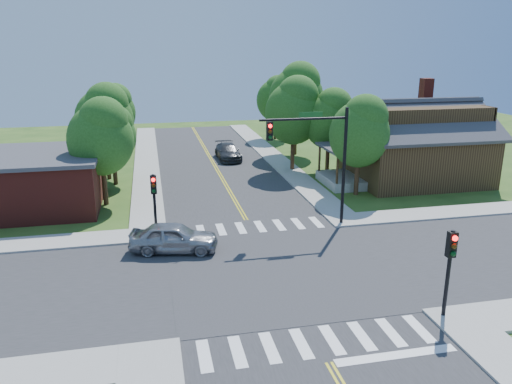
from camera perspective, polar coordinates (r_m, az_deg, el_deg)
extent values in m
plane|color=#2A4D18|center=(24.75, 2.26, -9.07)|extent=(100.00, 100.00, 0.00)
cube|color=#2D2D30|center=(24.74, 2.26, -9.03)|extent=(10.00, 90.00, 0.04)
cube|color=#2D2D30|center=(24.74, 2.26, -9.02)|extent=(90.00, 10.00, 0.04)
cube|color=#2D2D30|center=(24.75, 2.26, -9.07)|extent=(10.20, 10.20, 0.06)
cube|color=#9E9B93|center=(49.21, 1.96, 4.07)|extent=(2.20, 40.00, 0.14)
cube|color=#9E9B93|center=(47.80, -12.41, 3.32)|extent=(2.20, 40.00, 0.14)
cube|color=white|center=(29.80, -8.61, -4.58)|extent=(0.45, 2.00, 0.01)
cube|color=white|center=(29.88, -6.30, -4.43)|extent=(0.45, 2.00, 0.01)
cube|color=white|center=(30.01, -4.02, -4.28)|extent=(0.45, 2.00, 0.01)
cube|color=white|center=(30.19, -1.76, -4.11)|extent=(0.45, 2.00, 0.01)
cube|color=white|center=(30.41, 0.47, -3.95)|extent=(0.45, 2.00, 0.01)
cube|color=white|center=(30.68, 2.66, -3.78)|extent=(0.45, 2.00, 0.01)
cube|color=white|center=(30.99, 4.81, -3.61)|extent=(0.45, 2.00, 0.01)
cube|color=white|center=(31.35, 6.92, -3.44)|extent=(0.45, 2.00, 0.01)
cube|color=white|center=(18.78, -5.92, -18.11)|extent=(0.45, 2.00, 0.01)
cube|color=white|center=(18.91, -2.12, -17.75)|extent=(0.45, 2.00, 0.01)
cube|color=white|center=(19.11, 1.59, -17.33)|extent=(0.45, 2.00, 0.01)
cube|color=white|center=(19.39, 5.19, -16.86)|extent=(0.45, 2.00, 0.01)
cube|color=white|center=(19.73, 8.66, -16.33)|extent=(0.45, 2.00, 0.01)
cube|color=white|center=(20.14, 11.99, -15.78)|extent=(0.45, 2.00, 0.01)
cube|color=white|center=(20.61, 15.15, -15.20)|extent=(0.45, 2.00, 0.01)
cube|color=white|center=(21.14, 18.15, -14.61)|extent=(0.45, 2.00, 0.01)
cube|color=yellow|center=(49.33, -5.42, 4.01)|extent=(0.10, 37.50, 0.01)
cube|color=yellow|center=(49.35, -5.19, 4.02)|extent=(0.10, 37.50, 0.01)
cube|color=white|center=(19.40, 15.70, -17.61)|extent=(4.60, 0.45, 0.09)
cylinder|color=black|center=(30.27, 10.02, 2.74)|extent=(0.20, 0.20, 7.20)
cylinder|color=black|center=(28.82, 5.47, 8.31)|extent=(5.20, 0.14, 0.14)
cube|color=#19591E|center=(28.87, 6.28, 8.80)|extent=(1.40, 0.04, 0.30)
cube|color=black|center=(28.39, 1.56, 6.97)|extent=(0.34, 0.28, 1.05)
sphere|color=#FF0C0C|center=(28.17, 1.64, 7.55)|extent=(0.22, 0.22, 0.22)
sphere|color=#3F2605|center=(28.23, 1.64, 6.91)|extent=(0.22, 0.22, 0.22)
sphere|color=#05330F|center=(28.28, 1.63, 6.27)|extent=(0.22, 0.22, 0.22)
cylinder|color=black|center=(21.43, 21.08, -8.87)|extent=(0.16, 0.16, 3.80)
cube|color=black|center=(20.92, 21.45, -5.58)|extent=(0.34, 0.28, 1.05)
sphere|color=#FF0C0C|center=(20.68, 21.80, -4.94)|extent=(0.22, 0.22, 0.22)
sphere|color=#3F2605|center=(20.79, 21.70, -5.76)|extent=(0.22, 0.22, 0.22)
sphere|color=#05330F|center=(20.91, 21.61, -6.58)|extent=(0.22, 0.22, 0.22)
cylinder|color=black|center=(28.58, -11.48, -1.71)|extent=(0.16, 0.16, 3.80)
cube|color=black|center=(28.20, -11.64, 0.84)|extent=(0.34, 0.28, 1.05)
sphere|color=#FF0C0C|center=(27.96, -11.67, 1.37)|extent=(0.22, 0.22, 0.22)
sphere|color=#3F2605|center=(28.04, -11.63, 0.74)|extent=(0.22, 0.22, 0.22)
sphere|color=#05330F|center=(28.13, -11.59, 0.11)|extent=(0.22, 0.22, 0.22)
cube|color=black|center=(42.32, 17.71, 3.91)|extent=(10.00, 8.00, 4.00)
cube|color=#9E9B93|center=(39.99, 9.62, 1.32)|extent=(2.60, 4.50, 0.70)
cylinder|color=black|center=(37.49, 9.26, 2.29)|extent=(0.18, 0.18, 2.50)
cylinder|color=black|center=(41.13, 7.26, 3.64)|extent=(0.18, 0.18, 2.50)
cube|color=#38383D|center=(39.40, 9.80, 4.97)|extent=(2.80, 4.80, 0.18)
cube|color=maroon|center=(46.25, 18.47, 6.83)|extent=(0.90, 0.90, 7.11)
cube|color=maroon|center=(36.94, -25.14, 0.94)|extent=(10.00, 8.00, 3.50)
cube|color=#38383D|center=(36.53, -25.50, 3.73)|extent=(10.40, 8.40, 0.25)
cylinder|color=#382314|center=(37.30, 11.44, 1.75)|extent=(0.34, 0.34, 2.75)
ellipsoid|color=#214E16|center=(36.64, 11.72, 6.46)|extent=(4.34, 4.13, 4.78)
sphere|color=#214E16|center=(36.38, 12.40, 8.43)|extent=(3.19, 3.19, 3.19)
cylinder|color=#382314|center=(43.54, 8.17, 4.00)|extent=(0.34, 0.34, 2.71)
ellipsoid|color=#214E16|center=(42.98, 8.34, 8.00)|extent=(4.29, 4.07, 4.71)
sphere|color=#214E16|center=(42.74, 8.89, 9.67)|extent=(3.14, 3.14, 3.14)
cylinder|color=#382314|center=(50.38, 4.51, 6.23)|extent=(0.34, 0.34, 3.42)
ellipsoid|color=#214E16|center=(49.83, 4.61, 10.61)|extent=(5.40, 5.13, 5.94)
sphere|color=#214E16|center=(49.59, 5.06, 12.45)|extent=(3.96, 3.96, 3.96)
cylinder|color=#382314|center=(58.73, 2.18, 7.41)|extent=(0.34, 0.34, 2.74)
ellipsoid|color=#214E16|center=(58.32, 2.21, 10.42)|extent=(4.33, 4.11, 4.76)
sphere|color=#214E16|center=(58.08, 2.57, 11.68)|extent=(3.18, 3.18, 3.18)
cylinder|color=#382314|center=(35.82, -16.90, 0.76)|extent=(0.34, 0.34, 2.78)
ellipsoid|color=#214E16|center=(35.14, -17.33, 5.69)|extent=(4.38, 4.16, 4.82)
sphere|color=#214E16|center=(34.71, -17.05, 7.80)|extent=(3.21, 3.21, 3.21)
cylinder|color=#382314|center=(42.64, -16.56, 3.36)|extent=(0.34, 0.34, 2.94)
ellipsoid|color=#214E16|center=(42.05, -16.93, 7.78)|extent=(4.64, 4.41, 5.10)
sphere|color=#214E16|center=(41.65, -16.70, 9.65)|extent=(3.40, 3.40, 3.40)
cylinder|color=#382314|center=(50.87, -15.74, 5.34)|extent=(0.34, 0.34, 2.68)
ellipsoid|color=#214E16|center=(50.40, -16.01, 8.72)|extent=(4.23, 4.02, 4.66)
sphere|color=#214E16|center=(50.04, -15.79, 10.15)|extent=(3.11, 3.11, 3.11)
cylinder|color=#382314|center=(59.92, -15.44, 6.77)|extent=(0.34, 0.34, 2.25)
ellipsoid|color=#214E16|center=(59.57, -15.63, 9.19)|extent=(3.56, 3.38, 3.91)
sphere|color=#214E16|center=(59.24, -15.43, 10.21)|extent=(2.61, 2.61, 2.61)
cylinder|color=#382314|center=(43.78, 4.18, 4.43)|extent=(0.34, 0.34, 3.07)
ellipsoid|color=#214E16|center=(43.19, 4.28, 8.95)|extent=(4.85, 4.61, 5.34)
sphere|color=#214E16|center=(42.92, 4.79, 10.85)|extent=(3.56, 3.56, 3.56)
cylinder|color=#382314|center=(40.89, -15.84, 2.45)|extent=(0.34, 0.34, 2.35)
ellipsoid|color=#214E16|center=(40.35, -16.13, 6.10)|extent=(3.70, 3.52, 4.07)
sphere|color=#214E16|center=(39.96, -15.85, 7.65)|extent=(2.72, 2.72, 2.72)
imported|color=#9D9FA4|center=(27.00, -9.37, -5.20)|extent=(3.74, 5.40, 1.58)
imported|color=#303235|center=(48.06, -3.22, 4.56)|extent=(2.26, 5.12, 1.46)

